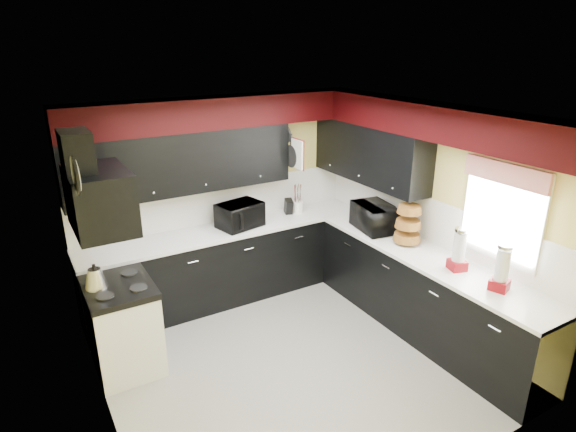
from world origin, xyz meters
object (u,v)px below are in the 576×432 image
object	(u,v)px
kettle	(95,278)
microwave	(375,217)
knife_block	(289,207)
utensil_crock	(298,207)
toaster_oven	(240,215)

from	to	relation	value
kettle	microwave	bearing A→B (deg)	-4.35
knife_block	kettle	distance (m)	2.66
microwave	knife_block	world-z (taller)	microwave
utensil_crock	kettle	size ratio (longest dim) A/B	0.72
toaster_oven	microwave	size ratio (longest dim) A/B	0.91
knife_block	microwave	bearing A→B (deg)	-42.19
utensil_crock	knife_block	bearing A→B (deg)	177.74
toaster_oven	kettle	bearing A→B (deg)	-172.29
toaster_oven	microwave	bearing A→B (deg)	-46.51
microwave	kettle	distance (m)	3.17
utensil_crock	knife_block	size ratio (longest dim) A/B	0.75
knife_block	toaster_oven	bearing A→B (deg)	-156.76
utensil_crock	knife_block	xyz separation A→B (m)	(-0.14, 0.01, 0.02)
toaster_oven	knife_block	xyz separation A→B (m)	(0.74, 0.09, -0.05)
knife_block	kettle	bearing A→B (deg)	-147.13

